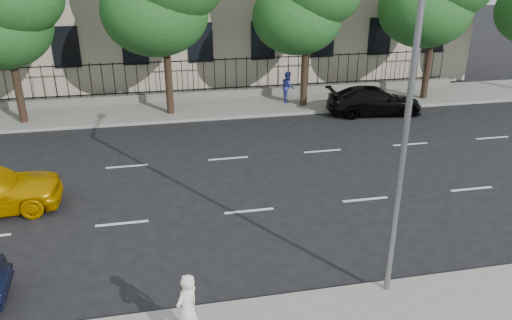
{
  "coord_description": "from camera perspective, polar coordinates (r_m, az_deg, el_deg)",
  "views": [
    {
      "loc": [
        -2.64,
        -11.47,
        7.78
      ],
      "look_at": [
        0.33,
        3.0,
        1.56
      ],
      "focal_mm": 35.0,
      "sensor_mm": 36.0,
      "label": 1
    }
  ],
  "objects": [
    {
      "name": "ground",
      "position": [
        14.11,
        1.16,
        -10.63
      ],
      "size": [
        120.0,
        120.0,
        0.0
      ],
      "primitive_type": "plane",
      "color": "black",
      "rests_on": "ground"
    },
    {
      "name": "street_light",
      "position": [
        11.29,
        16.03,
        8.48
      ],
      "size": [
        0.25,
        3.32,
        8.05
      ],
      "color": "slate",
      "rests_on": "near_sidewalk"
    },
    {
      "name": "pedestrian_far",
      "position": [
        27.33,
        3.67,
        8.36
      ],
      "size": [
        0.74,
        0.88,
        1.63
      ],
      "primitive_type": "imported",
      "rotation": [
        0.0,
        0.0,
        1.41
      ],
      "color": "#2D3792",
      "rests_on": "far_sidewalk"
    },
    {
      "name": "woman_near",
      "position": [
        10.79,
        -7.84,
        -16.52
      ],
      "size": [
        0.71,
        0.7,
        1.65
      ],
      "primitive_type": "imported",
      "rotation": [
        0.0,
        0.0,
        3.92
      ],
      "color": "white",
      "rests_on": "near_sidewalk"
    },
    {
      "name": "black_sedan",
      "position": [
        26.33,
        13.36,
        6.62
      ],
      "size": [
        4.99,
        2.44,
        1.4
      ],
      "primitive_type": "imported",
      "rotation": [
        0.0,
        0.0,
        1.47
      ],
      "color": "black",
      "rests_on": "ground"
    },
    {
      "name": "far_sidewalk",
      "position": [
        26.74,
        -5.47,
        5.99
      ],
      "size": [
        60.0,
        4.0,
        0.15
      ],
      "primitive_type": "cube",
      "color": "gray",
      "rests_on": "ground"
    },
    {
      "name": "lane_markings",
      "position": [
        18.18,
        -2.13,
        -2.49
      ],
      "size": [
        49.6,
        4.62,
        0.01
      ],
      "primitive_type": null,
      "color": "silver",
      "rests_on": "ground"
    },
    {
      "name": "iron_fence",
      "position": [
        28.21,
        -5.91,
        8.08
      ],
      "size": [
        30.0,
        0.5,
        2.2
      ],
      "color": "slate",
      "rests_on": "far_sidewalk"
    }
  ]
}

